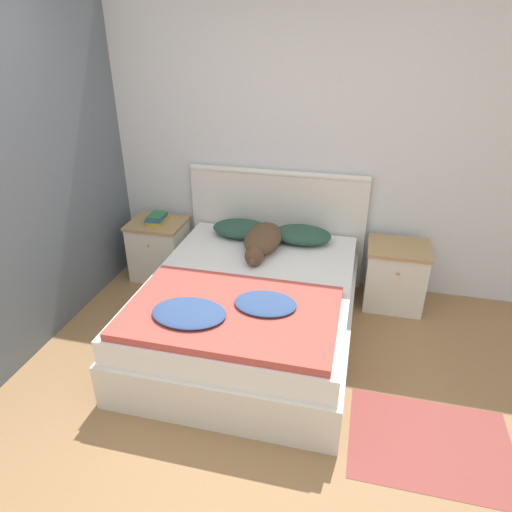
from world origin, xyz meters
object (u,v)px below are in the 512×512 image
object	(u,v)px
nightstand_right	(395,275)
pillow_right	(302,235)
nightstand_left	(160,249)
dog	(263,240)
book_stack	(157,218)
bed	(250,309)
pillow_left	(241,229)

from	to	relation	value
nightstand_right	pillow_right	world-z (taller)	pillow_right
nightstand_left	pillow_right	xyz separation A→B (m)	(1.36, -0.01, 0.30)
nightstand_left	dog	world-z (taller)	dog
book_stack	bed	bearing A→B (deg)	-35.24
dog	book_stack	bearing A→B (deg)	166.88
bed	dog	size ratio (longest dim) A/B	2.49
bed	pillow_right	world-z (taller)	pillow_right
pillow_right	book_stack	world-z (taller)	pillow_right
bed	book_stack	xyz separation A→B (m)	(-1.08, 0.77, 0.34)
nightstand_left	book_stack	bearing A→B (deg)	81.60
book_stack	dog	bearing A→B (deg)	-13.12
nightstand_left	nightstand_right	world-z (taller)	same
pillow_left	nightstand_left	bearing A→B (deg)	179.15
nightstand_left	bed	bearing A→B (deg)	-34.86
nightstand_right	book_stack	xyz separation A→B (m)	(-2.17, 0.01, 0.31)
pillow_right	dog	bearing A→B (deg)	-142.64
nightstand_right	dog	world-z (taller)	dog
pillow_left	dog	bearing A→B (deg)	-42.34
nightstand_left	pillow_left	bearing A→B (deg)	-0.85
pillow_right	dog	distance (m)	0.37
pillow_left	pillow_right	xyz separation A→B (m)	(0.54, 0.00, 0.00)
bed	nightstand_left	distance (m)	1.32
dog	book_stack	distance (m)	1.09
dog	book_stack	size ratio (longest dim) A/B	3.24
pillow_right	dog	world-z (taller)	dog
bed	book_stack	world-z (taller)	book_stack
nightstand_left	dog	xyz separation A→B (m)	(1.06, -0.24, 0.32)
bed	pillow_left	bearing A→B (deg)	110.02
nightstand_right	pillow_right	bearing A→B (deg)	-179.15
bed	pillow_right	distance (m)	0.86
nightstand_right	book_stack	world-z (taller)	book_stack
nightstand_left	pillow_left	size ratio (longest dim) A/B	1.10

